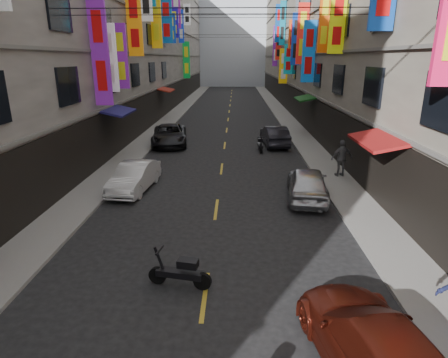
# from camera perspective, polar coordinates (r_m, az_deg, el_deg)

# --- Properties ---
(sidewalk_left) EXTENTS (2.00, 90.00, 0.12)m
(sidewalk_left) POSITION_cam_1_polar(r_m,az_deg,el_deg) (39.54, -8.21, 9.10)
(sidewalk_left) COLOR slate
(sidewalk_left) RESTS_ON ground
(sidewalk_right) EXTENTS (2.00, 90.00, 0.12)m
(sidewalk_right) POSITION_cam_1_polar(r_m,az_deg,el_deg) (39.30, 9.52, 8.98)
(sidewalk_right) COLOR slate
(sidewalk_right) RESTS_ON ground
(building_row_left) EXTENTS (10.14, 90.00, 19.00)m
(building_row_left) POSITION_cam_1_polar(r_m,az_deg,el_deg) (40.70, -17.85, 22.04)
(building_row_left) COLOR gray
(building_row_left) RESTS_ON ground
(building_row_right) EXTENTS (10.14, 90.00, 19.00)m
(building_row_right) POSITION_cam_1_polar(r_m,az_deg,el_deg) (40.24, 19.41, 21.96)
(building_row_right) COLOR gray
(building_row_right) RESTS_ON ground
(haze_block) EXTENTS (18.00, 8.00, 22.00)m
(haze_block) POSITION_cam_1_polar(r_m,az_deg,el_deg) (88.63, 1.37, 21.18)
(haze_block) COLOR #B2BAC6
(haze_block) RESTS_ON ground
(shop_signage) EXTENTS (14.00, 55.00, 11.83)m
(shop_signage) POSITION_cam_1_polar(r_m,az_deg,el_deg) (31.21, -0.01, 23.55)
(shop_signage) COLOR #0E30AD
(shop_signage) RESTS_ON ground
(street_awnings) EXTENTS (13.99, 35.20, 0.41)m
(street_awnings) POSITION_cam_1_polar(r_m,az_deg,el_deg) (22.79, -3.42, 10.29)
(street_awnings) COLOR #124312
(street_awnings) RESTS_ON ground
(overhead_cables) EXTENTS (14.00, 38.04, 1.24)m
(overhead_cables) POSITION_cam_1_polar(r_m,az_deg,el_deg) (26.65, 0.11, 23.93)
(overhead_cables) COLOR black
(overhead_cables) RESTS_ON ground
(lane_markings) EXTENTS (0.12, 80.20, 0.01)m
(lane_markings) POSITION_cam_1_polar(r_m,az_deg,el_deg) (36.01, 0.53, 8.33)
(lane_markings) COLOR gold
(lane_markings) RESTS_ON ground
(scooter_crossing) EXTENTS (1.79, 0.63, 1.14)m
(scooter_crossing) POSITION_cam_1_polar(r_m,az_deg,el_deg) (10.62, -6.63, -13.94)
(scooter_crossing) COLOR black
(scooter_crossing) RESTS_ON ground
(scooter_far_right) EXTENTS (0.50, 1.80, 1.14)m
(scooter_far_right) POSITION_cam_1_polar(r_m,az_deg,el_deg) (25.51, 5.54, 5.22)
(scooter_far_right) COLOR black
(scooter_far_right) RESTS_ON ground
(car_left_mid) EXTENTS (1.83, 4.15, 1.33)m
(car_left_mid) POSITION_cam_1_polar(r_m,az_deg,el_deg) (18.22, -13.50, 0.31)
(car_left_mid) COLOR silver
(car_left_mid) RESTS_ON ground
(car_left_far) EXTENTS (3.09, 5.49, 1.45)m
(car_left_far) POSITION_cam_1_polar(r_m,az_deg,el_deg) (27.52, -8.30, 6.66)
(car_left_far) COLOR black
(car_left_far) RESTS_ON ground
(car_right_near) EXTENTS (2.75, 5.11, 1.41)m
(car_right_near) POSITION_cam_1_polar(r_m,az_deg,el_deg) (8.40, 22.40, -23.03)
(car_right_near) COLOR #51170D
(car_right_near) RESTS_ON ground
(car_right_mid) EXTENTS (2.23, 4.45, 1.46)m
(car_right_mid) POSITION_cam_1_polar(r_m,az_deg,el_deg) (17.06, 12.58, -0.60)
(car_right_mid) COLOR #B3B4B8
(car_right_mid) RESTS_ON ground
(car_right_far) EXTENTS (1.89, 4.45, 1.43)m
(car_right_far) POSITION_cam_1_polar(r_m,az_deg,el_deg) (27.29, 7.70, 6.57)
(car_right_far) COLOR #24232A
(car_right_far) RESTS_ON ground
(pedestrian_rfar) EXTENTS (1.24, 0.86, 1.93)m
(pedestrian_rfar) POSITION_cam_1_polar(r_m,az_deg,el_deg) (20.36, 17.49, 3.05)
(pedestrian_rfar) COLOR #5D5D5F
(pedestrian_rfar) RESTS_ON sidewalk_right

